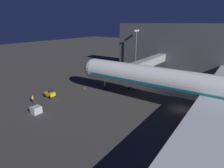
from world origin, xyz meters
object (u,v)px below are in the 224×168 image
at_px(pushback_tug, 50,94).
at_px(baggage_container_near_belt, 36,110).
at_px(apron_floodlight_mast, 136,47).
at_px(jet_bridge, 145,64).
at_px(traffic_cone_nose_port, 95,84).
at_px(traffic_cone_nose_starboard, 84,88).
at_px(ground_crew_near_nose_gear, 33,99).

height_order(pushback_tug, baggage_container_near_belt, pushback_tug).
bearing_deg(apron_floodlight_mast, jet_bridge, 38.64).
distance_m(jet_bridge, traffic_cone_nose_port, 16.36).
distance_m(pushback_tug, baggage_container_near_belt, 8.88).
bearing_deg(traffic_cone_nose_port, traffic_cone_nose_starboard, 0.00).
relative_size(apron_floodlight_mast, ground_crew_near_nose_gear, 8.53).
relative_size(ground_crew_near_nose_gear, traffic_cone_nose_starboard, 3.22).
bearing_deg(baggage_container_near_belt, traffic_cone_nose_starboard, -172.22).
relative_size(pushback_tug, traffic_cone_nose_starboard, 4.54).
bearing_deg(ground_crew_near_nose_gear, apron_floodlight_mast, 174.56).
distance_m(jet_bridge, ground_crew_near_nose_gear, 32.99).
height_order(pushback_tug, traffic_cone_nose_port, pushback_tug).
height_order(baggage_container_near_belt, traffic_cone_nose_starboard, baggage_container_near_belt).
bearing_deg(baggage_container_near_belt, jet_bridge, 165.76).
bearing_deg(pushback_tug, baggage_container_near_belt, 34.91).
bearing_deg(traffic_cone_nose_starboard, traffic_cone_nose_port, 180.00).
xyz_separation_m(jet_bridge, traffic_cone_nose_starboard, (15.78, -10.50, -5.28)).
bearing_deg(baggage_container_near_belt, traffic_cone_nose_port, -173.83).
xyz_separation_m(jet_bridge, ground_crew_near_nose_gear, (29.76, -13.49, -4.58)).
distance_m(baggage_container_near_belt, traffic_cone_nose_starboard, 16.80).
height_order(jet_bridge, pushback_tug, jet_bridge).
bearing_deg(ground_crew_near_nose_gear, jet_bridge, 155.61).
height_order(apron_floodlight_mast, baggage_container_near_belt, apron_floodlight_mast).
bearing_deg(ground_crew_near_nose_gear, traffic_cone_nose_starboard, 167.94).
height_order(apron_floodlight_mast, pushback_tug, apron_floodlight_mast).
bearing_deg(jet_bridge, baggage_container_near_belt, -14.24).
bearing_deg(ground_crew_near_nose_gear, pushback_tug, 177.80).
bearing_deg(jet_bridge, pushback_tug, -27.91).
bearing_deg(jet_bridge, traffic_cone_nose_port, -42.70).
bearing_deg(jet_bridge, ground_crew_near_nose_gear, -24.39).
xyz_separation_m(apron_floodlight_mast, traffic_cone_nose_starboard, (27.70, -0.98, -8.67)).
xyz_separation_m(jet_bridge, pushback_tug, (25.14, -13.31, -4.78)).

